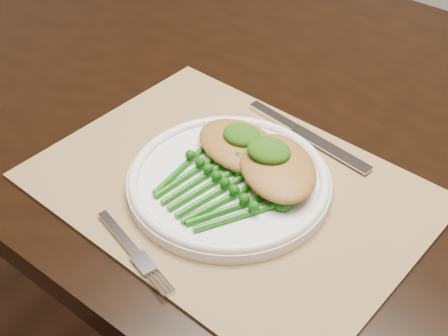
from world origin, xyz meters
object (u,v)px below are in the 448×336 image
Objects in this scene: dinner_plate at (229,180)px; chicken_fillet_left at (240,146)px; placemat at (230,188)px; broccolini_bundle at (210,190)px; dining_table at (290,272)px.

dinner_plate is 0.06m from chicken_fillet_left.
broccolini_bundle reaches higher than placemat.
dinner_plate is at bearing -56.61° from chicken_fillet_left.
chicken_fillet_left reaches higher than broccolini_bundle.
placemat is at bearing 67.50° from dinner_plate.
dining_table is 0.44m from chicken_fillet_left.
placemat is 0.06m from chicken_fillet_left.
placemat is 1.86× the size of dinner_plate.
chicken_fillet_left is at bearing 108.35° from dinner_plate.
placemat is at bearing -86.12° from dining_table.
dining_table is at bearing 104.57° from broccolini_bundle.
dining_table is 0.43m from placemat.
placemat is at bearing -55.48° from chicken_fillet_left.
chicken_fillet_left is 0.71× the size of broccolini_bundle.
dining_table is 0.44m from dinner_plate.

